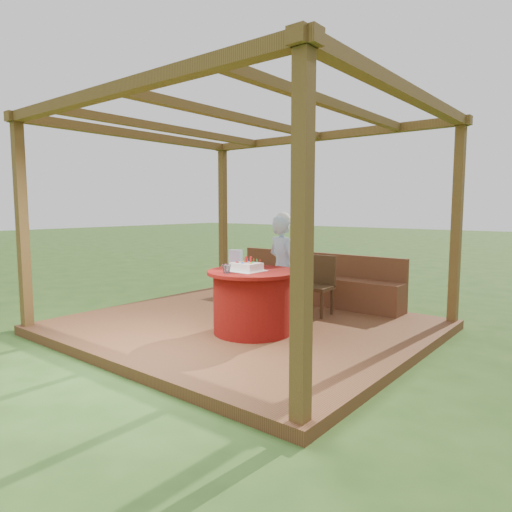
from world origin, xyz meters
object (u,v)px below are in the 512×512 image
(elderly_woman, at_px, (283,267))
(birthday_cake, at_px, (246,267))
(drinking_glass, at_px, (227,269))
(gift_bag, at_px, (236,258))
(table, at_px, (253,301))
(bench, at_px, (313,286))
(chair, at_px, (319,283))

(elderly_woman, bearing_deg, birthday_cake, -87.81)
(elderly_woman, distance_m, drinking_glass, 1.09)
(gift_bag, xyz_separation_m, drinking_glass, (0.31, -0.51, -0.06))
(table, relative_size, birthday_cake, 2.88)
(table, bearing_deg, birthday_cake, -115.85)
(elderly_woman, xyz_separation_m, drinking_glass, (-0.03, -1.09, 0.09))
(bench, height_order, elderly_woman, elderly_woman)
(table, relative_size, chair, 1.31)
(table, xyz_separation_m, birthday_cake, (-0.04, -0.08, 0.43))
(chair, height_order, birthday_cake, birthday_cake)
(chair, xyz_separation_m, gift_bag, (-0.54, -1.20, 0.42))
(chair, xyz_separation_m, drinking_glass, (-0.23, -1.71, 0.36))
(birthday_cake, bearing_deg, drinking_glass, -101.90)
(table, xyz_separation_m, gift_bag, (-0.41, 0.15, 0.49))
(gift_bag, distance_m, drinking_glass, 0.60)
(gift_bag, height_order, drinking_glass, gift_bag)
(chair, bearing_deg, gift_bag, -114.26)
(table, distance_m, birthday_cake, 0.44)
(birthday_cake, bearing_deg, bench, 99.38)
(birthday_cake, bearing_deg, gift_bag, 148.97)
(elderly_woman, distance_m, gift_bag, 0.68)
(elderly_woman, bearing_deg, chair, 72.10)
(bench, distance_m, gift_bag, 1.96)
(gift_bag, bearing_deg, drinking_glass, -80.78)
(bench, height_order, birthday_cake, birthday_cake)
(birthday_cake, xyz_separation_m, gift_bag, (-0.37, 0.22, 0.06))
(bench, bearing_deg, elderly_woman, -76.27)
(chair, distance_m, drinking_glass, 1.76)
(elderly_woman, relative_size, drinking_glass, 12.90)
(bench, distance_m, birthday_cake, 2.18)
(table, distance_m, elderly_woman, 0.81)
(table, xyz_separation_m, elderly_woman, (-0.07, 0.72, 0.35))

